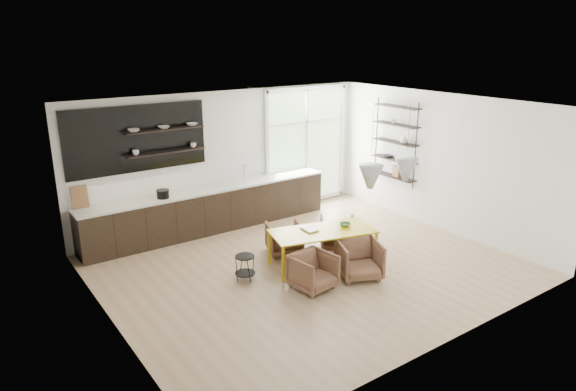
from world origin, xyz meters
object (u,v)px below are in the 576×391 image
object	(u,v)px
armchair_back_left	(284,238)
wire_stool	(245,264)
armchair_front_right	(359,259)
armchair_front_left	(313,271)
dining_table	(323,233)
armchair_back_right	(338,233)

from	to	relation	value
armchair_back_left	wire_stool	size ratio (longest dim) A/B	1.46
armchair_front_right	wire_stool	size ratio (longest dim) A/B	1.61
armchair_front_left	dining_table	bearing A→B (deg)	34.72
wire_stool	dining_table	bearing A→B (deg)	-12.22
armchair_back_left	wire_stool	xyz separation A→B (m)	(-1.21, -0.56, -0.01)
armchair_back_right	armchair_front_right	world-z (taller)	armchair_front_right
dining_table	armchair_back_right	xyz separation A→B (m)	(0.75, 0.45, -0.32)
dining_table	armchair_front_right	xyz separation A→B (m)	(0.23, -0.73, -0.31)
wire_stool	armchair_front_right	bearing A→B (deg)	-31.89
armchair_front_left	wire_stool	xyz separation A→B (m)	(-0.76, 0.91, -0.01)
armchair_front_left	wire_stool	world-z (taller)	armchair_front_left
armchair_front_right	dining_table	bearing A→B (deg)	131.07
armchair_front_left	armchair_front_right	xyz separation A→B (m)	(0.91, -0.13, 0.03)
dining_table	armchair_front_left	distance (m)	0.96
armchair_front_left	armchair_back_left	bearing A→B (deg)	66.31
wire_stool	armchair_back_right	bearing A→B (deg)	3.73
armchair_front_right	wire_stool	bearing A→B (deg)	171.54
armchair_back_left	armchair_back_right	world-z (taller)	armchair_back_right
armchair_back_right	armchair_front_left	world-z (taller)	armchair_back_right
dining_table	armchair_front_right	distance (m)	0.82
dining_table	wire_stool	world-z (taller)	dining_table
armchair_front_left	wire_stool	size ratio (longest dim) A/B	1.49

